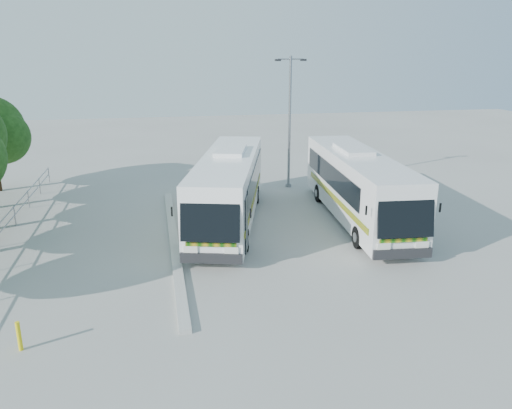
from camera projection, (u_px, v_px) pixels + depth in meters
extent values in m
plane|color=#A2A29D|center=(230.00, 255.00, 21.44)|extent=(100.00, 100.00, 0.00)
cube|color=#B2B2AD|center=(174.00, 241.00, 22.86)|extent=(0.40, 16.00, 0.15)
cylinder|color=gray|center=(2.00, 220.00, 23.01)|extent=(0.06, 22.00, 0.06)
cylinder|color=gray|center=(4.00, 228.00, 23.12)|extent=(0.06, 22.00, 0.06)
cylinder|color=gray|center=(46.00, 178.00, 32.51)|extent=(0.06, 0.06, 1.00)
sphere|color=#18390F|center=(2.00, 137.00, 30.15)|extent=(3.28, 3.28, 3.28)
cube|color=white|center=(229.00, 186.00, 25.15)|extent=(5.65, 12.39, 3.09)
cube|color=black|center=(210.00, 217.00, 19.21)|extent=(2.37, 1.06, 1.97)
cube|color=black|center=(205.00, 176.00, 25.70)|extent=(2.62, 9.39, 1.11)
cube|color=black|center=(255.00, 176.00, 25.54)|extent=(2.62, 9.39, 1.11)
cube|color=#114F0B|center=(203.00, 198.00, 25.11)|extent=(2.81, 10.16, 0.28)
cylinder|color=black|center=(193.00, 239.00, 21.86)|extent=(0.56, 1.06, 1.01)
cylinder|color=black|center=(245.00, 240.00, 21.71)|extent=(0.56, 1.06, 1.01)
cylinder|color=black|center=(217.00, 194.00, 28.92)|extent=(0.56, 1.06, 1.01)
cylinder|color=black|center=(256.00, 195.00, 28.77)|extent=(0.56, 1.06, 1.01)
cube|color=silver|center=(357.00, 184.00, 25.56)|extent=(3.51, 12.25, 3.07)
cube|color=black|center=(406.00, 213.00, 19.68)|extent=(2.35, 0.65, 1.95)
cube|color=black|center=(330.00, 175.00, 25.88)|extent=(0.85, 9.63, 1.11)
cube|color=black|center=(378.00, 174.00, 26.17)|extent=(0.85, 9.63, 1.11)
cube|color=#135E0D|center=(334.00, 197.00, 25.29)|extent=(0.90, 10.43, 0.28)
cylinder|color=black|center=(358.00, 237.00, 22.10)|extent=(0.38, 1.03, 1.01)
cylinder|color=black|center=(407.00, 235.00, 22.36)|extent=(0.38, 1.03, 1.01)
cylinder|color=black|center=(319.00, 193.00, 29.08)|extent=(0.38, 1.03, 1.01)
cylinder|color=black|center=(357.00, 192.00, 29.34)|extent=(0.38, 1.03, 1.01)
cylinder|color=gray|center=(289.00, 124.00, 31.28)|extent=(0.18, 0.18, 8.19)
cylinder|color=gray|center=(291.00, 59.00, 30.15)|extent=(1.64, 0.21, 0.08)
cube|color=black|center=(278.00, 60.00, 29.95)|extent=(0.37, 0.21, 0.12)
cube|color=black|center=(303.00, 60.00, 30.38)|extent=(0.37, 0.21, 0.12)
cylinder|color=yellow|center=(19.00, 336.00, 14.45)|extent=(0.13, 0.13, 0.92)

